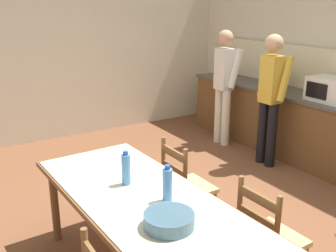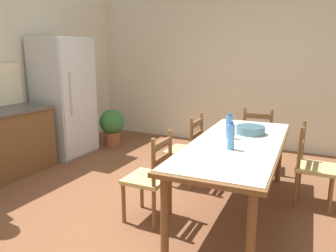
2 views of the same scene
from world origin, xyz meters
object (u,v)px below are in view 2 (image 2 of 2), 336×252
(refrigerator, at_px, (64,97))
(serving_bowl, at_px, (251,129))
(bottle_near_centre, at_px, (231,137))
(bottle_off_centre, at_px, (229,127))
(chair_side_near_right, at_px, (312,166))
(dining_table, at_px, (236,149))
(chair_side_far_left, at_px, (150,178))
(chair_side_far_right, at_px, (186,150))
(chair_head_end, at_px, (257,139))
(potted_plant, at_px, (112,125))

(refrigerator, relative_size, serving_bowl, 5.91)
(refrigerator, xyz_separation_m, bottle_near_centre, (-1.07, -3.06, -0.05))
(bottle_off_centre, relative_size, chair_side_near_right, 0.30)
(dining_table, height_order, chair_side_far_left, chair_side_far_left)
(chair_side_far_left, xyz_separation_m, chair_side_far_right, (1.02, 0.04, 0.00))
(refrigerator, bearing_deg, chair_head_end, -78.02)
(dining_table, distance_m, chair_side_far_left, 0.93)
(bottle_near_centre, height_order, potted_plant, bottle_near_centre)
(chair_side_far_right, height_order, potted_plant, chair_side_far_right)
(bottle_off_centre, xyz_separation_m, chair_side_far_right, (0.37, 0.64, -0.45))
(serving_bowl, bearing_deg, dining_table, 172.75)
(refrigerator, relative_size, chair_side_far_left, 2.08)
(chair_side_near_right, bearing_deg, bottle_off_centre, 118.07)
(bottle_off_centre, distance_m, serving_bowl, 0.34)
(serving_bowl, bearing_deg, bottle_off_centre, 150.15)
(chair_side_near_right, bearing_deg, chair_head_end, 41.74)
(potted_plant, bearing_deg, chair_side_near_right, -105.57)
(refrigerator, bearing_deg, chair_side_near_right, -93.77)
(dining_table, distance_m, serving_bowl, 0.42)
(refrigerator, distance_m, chair_side_near_right, 3.81)
(dining_table, height_order, chair_side_far_right, chair_side_far_right)
(bottle_off_centre, bearing_deg, refrigerator, 76.93)
(chair_side_far_left, bearing_deg, chair_side_far_right, -178.30)
(chair_side_far_left, relative_size, chair_head_end, 1.00)
(serving_bowl, xyz_separation_m, potted_plant, (1.07, 2.67, -0.43))
(serving_bowl, bearing_deg, chair_side_near_right, -77.93)
(chair_side_far_left, distance_m, chair_side_near_right, 1.80)
(refrigerator, bearing_deg, serving_bowl, -97.18)
(bottle_off_centre, bearing_deg, chair_side_far_right, 60.00)
(refrigerator, height_order, serving_bowl, refrigerator)
(chair_side_near_right, bearing_deg, refrigerator, 86.83)
(dining_table, xyz_separation_m, chair_side_far_right, (0.48, 0.76, -0.25))
(potted_plant, bearing_deg, serving_bowl, -111.87)
(serving_bowl, bearing_deg, potted_plant, 68.13)
(dining_table, xyz_separation_m, bottle_off_centre, (0.11, 0.12, 0.20))
(serving_bowl, distance_m, chair_side_far_right, 0.90)
(bottle_off_centre, height_order, potted_plant, bottle_off_centre)
(refrigerator, distance_m, chair_head_end, 3.10)
(refrigerator, xyz_separation_m, serving_bowl, (-0.39, -3.10, -0.13))
(refrigerator, relative_size, dining_table, 0.82)
(chair_side_far_left, height_order, potted_plant, chair_side_far_left)
(serving_bowl, xyz_separation_m, chair_head_end, (1.03, 0.11, -0.38))
(dining_table, relative_size, bottle_near_centre, 8.53)
(chair_side_far_left, relative_size, chair_side_near_right, 1.00)
(dining_table, distance_m, chair_side_far_right, 0.93)
(bottle_off_centre, distance_m, chair_side_near_right, 1.04)
(bottle_off_centre, xyz_separation_m, serving_bowl, (0.29, -0.17, -0.07))
(dining_table, relative_size, chair_side_far_left, 2.53)
(chair_side_near_right, bearing_deg, chair_side_far_right, 93.01)
(refrigerator, bearing_deg, dining_table, -104.52)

